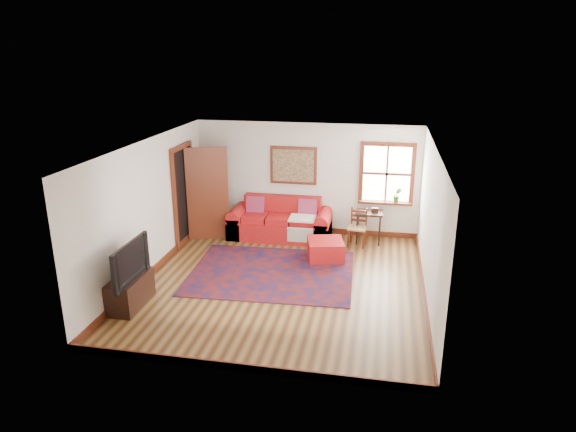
% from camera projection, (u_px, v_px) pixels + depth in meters
% --- Properties ---
extents(ground, '(5.50, 5.50, 0.00)m').
position_uv_depth(ground, '(283.00, 282.00, 9.29)').
color(ground, '#402611').
rests_on(ground, ground).
extents(room_envelope, '(5.04, 5.54, 2.52)m').
position_uv_depth(room_envelope, '(282.00, 194.00, 8.79)').
color(room_envelope, silver).
rests_on(room_envelope, ground).
extents(window, '(1.18, 0.20, 1.38)m').
position_uv_depth(window, '(388.00, 180.00, 11.08)').
color(window, white).
rests_on(window, ground).
extents(doorway, '(0.89, 1.08, 2.14)m').
position_uv_depth(doorway, '(198.00, 193.00, 11.01)').
color(doorway, black).
rests_on(doorway, ground).
extents(framed_artwork, '(1.05, 0.07, 0.85)m').
position_uv_depth(framed_artwork, '(293.00, 166.00, 11.39)').
color(framed_artwork, '#5F2614').
rests_on(framed_artwork, ground).
extents(persian_rug, '(3.13, 2.56, 0.02)m').
position_uv_depth(persian_rug, '(272.00, 272.00, 9.68)').
color(persian_rug, '#5D140D').
rests_on(persian_rug, ground).
extents(red_leather_sofa, '(2.24, 0.93, 0.88)m').
position_uv_depth(red_leather_sofa, '(281.00, 224.00, 11.45)').
color(red_leather_sofa, '#AF1618').
rests_on(red_leather_sofa, ground).
extents(red_ottoman, '(0.84, 0.84, 0.40)m').
position_uv_depth(red_ottoman, '(326.00, 250.00, 10.26)').
color(red_ottoman, '#AF1618').
rests_on(red_ottoman, ground).
extents(side_table, '(0.58, 0.43, 0.69)m').
position_uv_depth(side_table, '(369.00, 217.00, 11.03)').
color(side_table, black).
rests_on(side_table, ground).
extents(ladder_back_chair, '(0.41, 0.40, 0.81)m').
position_uv_depth(ladder_back_chair, '(358.00, 226.00, 10.91)').
color(ladder_back_chair, tan).
rests_on(ladder_back_chair, ground).
extents(media_cabinet, '(0.42, 0.94, 0.52)m').
position_uv_depth(media_cabinet, '(130.00, 291.00, 8.38)').
color(media_cabinet, black).
rests_on(media_cabinet, ground).
extents(television, '(0.15, 1.13, 0.65)m').
position_uv_depth(television, '(124.00, 261.00, 8.08)').
color(television, black).
rests_on(television, media_cabinet).
extents(candle_hurricane, '(0.12, 0.12, 0.18)m').
position_uv_depth(candle_hurricane, '(143.00, 262.00, 8.66)').
color(candle_hurricane, silver).
rests_on(candle_hurricane, media_cabinet).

